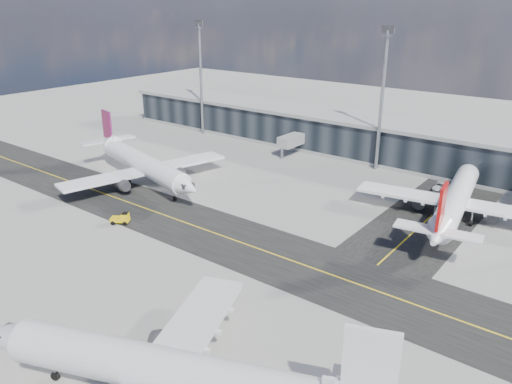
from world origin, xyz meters
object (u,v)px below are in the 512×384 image
airliner_near (173,373)px  baggage_tug (122,218)px  airliner_af (142,164)px  service_van (441,186)px  airliner_redtail (455,200)px

airliner_near → baggage_tug: bearing=37.0°
airliner_af → baggage_tug: bearing=53.8°
airliner_af → service_van: airliner_af is taller
airliner_near → service_van: airliner_near is taller
airliner_af → airliner_near: bearing=66.4°
baggage_tug → service_van: baggage_tug is taller
airliner_near → baggage_tug: airliner_near is taller
airliner_redtail → baggage_tug: bearing=-150.1°
service_van → airliner_af: bearing=-150.5°
airliner_redtail → service_van: size_ratio=7.68×
airliner_near → baggage_tug: 41.35m
airliner_af → airliner_redtail: 56.82m
airliner_af → baggage_tug: 19.72m
airliner_af → airliner_redtail: airliner_af is taller
baggage_tug → service_van: size_ratio=0.65×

